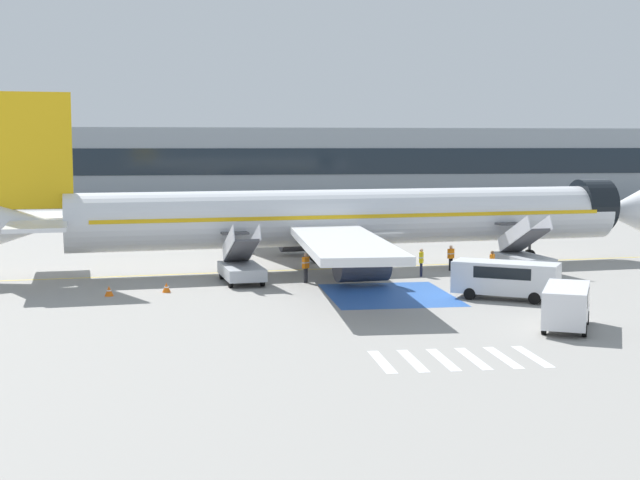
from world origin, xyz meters
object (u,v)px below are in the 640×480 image
Objects in this scene: fuel_tanker at (215,217)px; ground_crew_3 at (306,265)px; traffic_cone_1 at (109,291)px; ground_crew_0 at (451,256)px; traffic_cone_0 at (166,288)px; ground_crew_2 at (421,260)px; terminal_building at (204,165)px; service_van_1 at (506,277)px; ground_crew_1 at (492,262)px; airliner at (343,218)px; service_van_2 at (566,303)px; boarding_stairs_aft at (241,267)px; boarding_stairs_forward at (523,257)px.

fuel_tanker is 28.55m from ground_crew_3.
ground_crew_0 is at bearing 17.72° from traffic_cone_1.
traffic_cone_0 is 3.17m from traffic_cone_1.
fuel_tanker is 6.15× the size of ground_crew_0.
terminal_building reaches higher than ground_crew_2.
service_van_1 is at bearing -80.37° from terminal_building.
terminal_building reaches higher than traffic_cone_1.
ground_crew_2 is at bearing -167.62° from ground_crew_0.
ground_crew_1 is 3.04× the size of traffic_cone_1.
airliner reaches higher than service_van_2.
boarding_stairs_aft is 3.26× the size of ground_crew_0.
ground_crew_0 is at bearing 65.80° from airliner.
boarding_stairs_forward is (11.40, -3.10, -2.41)m from airliner.
ground_crew_3 is at bearing -35.83° from airliner.
service_van_2 is 2.68× the size of ground_crew_3.
boarding_stairs_forward is 26.55m from traffic_cone_1.
ground_crew_0 is 3.76m from ground_crew_1.
terminal_building is (-14.82, 75.13, 4.32)m from ground_crew_0.
airliner is at bearing 134.23° from service_van_2.
service_van_1 is 3.40× the size of ground_crew_1.
boarding_stairs_forward is at bearing 101.52° from service_van_2.
ground_crew_0 reaches higher than traffic_cone_1.
ground_crew_2 is at bearing 124.82° from service_van_2.
traffic_cone_0 is (-17.97, 12.70, -0.90)m from service_van_2.
boarding_stairs_aft is at bearing 157.92° from service_van_2.
service_van_1 is at bearing -122.56° from boarding_stairs_forward.
ground_crew_2 is (-2.35, 8.68, -0.20)m from service_van_1.
boarding_stairs_aft reaches higher than fuel_tanker.
service_van_2 is 24.19m from traffic_cone_1.
ground_crew_1 is at bearing 109.80° from service_van_2.
service_van_1 is 7.75m from ground_crew_1.
ground_crew_2 is 3.26× the size of traffic_cone_0.
airliner is at bearing -88.99° from ground_crew_1.
boarding_stairs_aft is 3.85m from ground_crew_3.
airliner is 14.77m from service_van_1.
service_van_1 is at bearing 39.64° from ground_crew_2.
service_van_1 is 9.00m from ground_crew_2.
terminal_building is (-0.95, 78.24, 4.32)m from boarding_stairs_aft.
boarding_stairs_forward reaches higher than ground_crew_0.
airliner is 26.64× the size of ground_crew_2.
terminal_building is (-12.25, 77.34, 4.26)m from ground_crew_2.
ground_crew_0 is at bearing 18.26° from traffic_cone_0.
service_van_1 is at bearing 20.37° from ground_crew_1.
boarding_stairs_forward is 0.04× the size of terminal_building.
terminal_building reaches higher than ground_crew_0.
boarding_stairs_aft is at bearing 164.32° from ground_crew_0.
terminal_building is at bearing -138.37° from service_van_1.
fuel_tanker is at bearing 120.49° from boarding_stairs_forward.
ground_crew_1 is at bearing -143.30° from fuel_tanker.
ground_crew_3 reaches higher than ground_crew_1.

